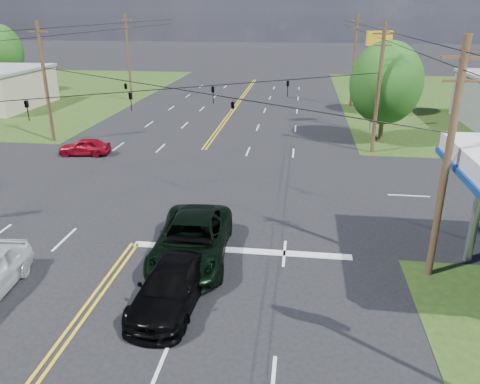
# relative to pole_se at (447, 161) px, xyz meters

# --- Properties ---
(ground) EXTENTS (280.00, 280.00, 0.00)m
(ground) POSITION_rel_pole_se_xyz_m (-13.00, 9.00, -4.92)
(ground) COLOR black
(ground) RESTS_ON ground
(stop_bar) EXTENTS (10.00, 0.50, 0.02)m
(stop_bar) POSITION_rel_pole_se_xyz_m (-8.00, 1.00, -4.92)
(stop_bar) COLOR silver
(stop_bar) RESTS_ON ground
(pole_se) EXTENTS (1.60, 0.28, 9.50)m
(pole_se) POSITION_rel_pole_se_xyz_m (0.00, 0.00, 0.00)
(pole_se) COLOR #442A1D
(pole_se) RESTS_ON ground
(pole_nw) EXTENTS (1.60, 0.28, 9.50)m
(pole_nw) POSITION_rel_pole_se_xyz_m (-26.00, 18.00, 0.00)
(pole_nw) COLOR #442A1D
(pole_nw) RESTS_ON ground
(pole_ne) EXTENTS (1.60, 0.28, 9.50)m
(pole_ne) POSITION_rel_pole_se_xyz_m (0.00, 18.00, 0.00)
(pole_ne) COLOR #442A1D
(pole_ne) RESTS_ON ground
(pole_left_far) EXTENTS (1.60, 0.28, 10.00)m
(pole_left_far) POSITION_rel_pole_se_xyz_m (-26.00, 37.00, 0.25)
(pole_left_far) COLOR #442A1D
(pole_left_far) RESTS_ON ground
(pole_right_far) EXTENTS (1.60, 0.28, 10.00)m
(pole_right_far) POSITION_rel_pole_se_xyz_m (0.00, 37.00, 0.25)
(pole_right_far) COLOR #442A1D
(pole_right_far) RESTS_ON ground
(span_wire_signals) EXTENTS (26.00, 18.00, 1.13)m
(span_wire_signals) POSITION_rel_pole_se_xyz_m (-13.00, 9.00, 1.08)
(span_wire_signals) COLOR black
(span_wire_signals) RESTS_ON ground
(power_lines) EXTENTS (26.04, 100.00, 0.64)m
(power_lines) POSITION_rel_pole_se_xyz_m (-13.00, 7.00, 3.68)
(power_lines) COLOR black
(power_lines) RESTS_ON ground
(tree_right_a) EXTENTS (5.70, 5.70, 8.18)m
(tree_right_a) POSITION_rel_pole_se_xyz_m (1.00, 21.00, -0.05)
(tree_right_a) COLOR #442A1D
(tree_right_a) RESTS_ON ground
(tree_right_b) EXTENTS (4.94, 4.94, 7.09)m
(tree_right_b) POSITION_rel_pole_se_xyz_m (3.50, 33.00, -0.70)
(tree_right_b) COLOR #442A1D
(tree_right_b) RESTS_ON ground
(pickup_dkgreen) EXTENTS (3.52, 6.88, 1.86)m
(pickup_dkgreen) POSITION_rel_pole_se_xyz_m (-10.00, -0.01, -3.99)
(pickup_dkgreen) COLOR black
(pickup_dkgreen) RESTS_ON ground
(suv_black) EXTENTS (2.47, 5.42, 1.54)m
(suv_black) POSITION_rel_pole_se_xyz_m (-10.00, -3.39, -4.15)
(suv_black) COLOR black
(suv_black) RESTS_ON ground
(sedan_red) EXTENTS (3.91, 1.88, 1.29)m
(sedan_red) POSITION_rel_pole_se_xyz_m (-21.62, 14.50, -4.27)
(sedan_red) COLOR maroon
(sedan_red) RESTS_ON ground
(polesign_ne) EXTENTS (2.29, 1.14, 8.63)m
(polesign_ne) POSITION_rel_pole_se_xyz_m (0.73, 25.08, 1.89)
(polesign_ne) COLOR #A5A5AA
(polesign_ne) RESTS_ON ground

